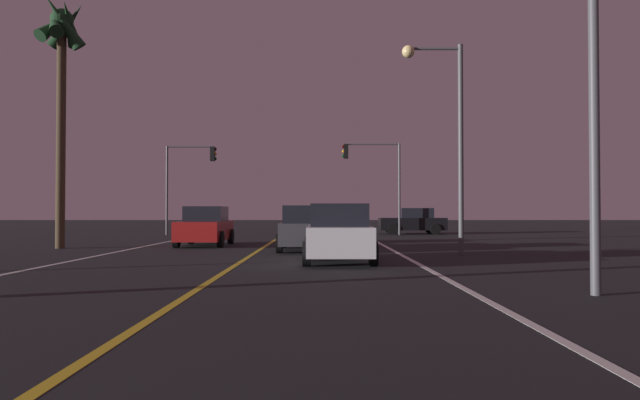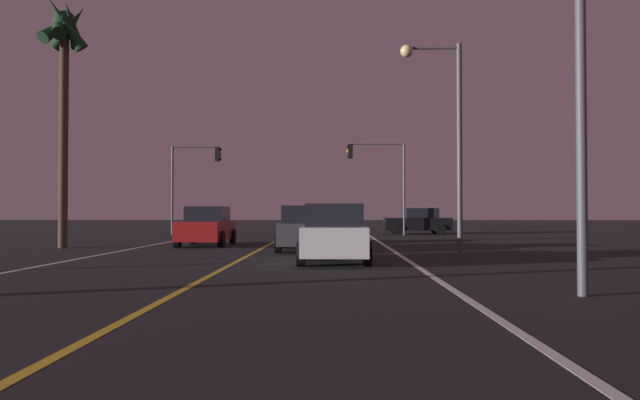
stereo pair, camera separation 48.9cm
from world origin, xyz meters
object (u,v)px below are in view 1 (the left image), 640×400
at_px(car_ahead_far, 308,229).
at_px(street_lamp_right_far, 448,119).
at_px(traffic_light_near_right, 374,167).
at_px(street_lamp_right_near, 557,28).
at_px(palm_tree_left_mid, 64,49).
at_px(car_oncoming, 208,227).
at_px(car_crossing_side, 415,221).
at_px(traffic_light_near_left, 193,169).
at_px(car_lead_same_lane, 341,234).

xyz_separation_m(car_ahead_far, street_lamp_right_far, (4.92, -2.03, 3.86)).
bearing_deg(car_ahead_far, traffic_light_near_right, -14.92).
xyz_separation_m(street_lamp_right_near, palm_tree_left_mid, (-14.60, 12.95, 3.32)).
bearing_deg(street_lamp_right_far, car_oncoming, -28.41).
bearing_deg(car_crossing_side, street_lamp_right_near, 86.00).
height_order(street_lamp_right_near, palm_tree_left_mid, palm_tree_left_mid).
relative_size(traffic_light_near_left, street_lamp_right_far, 0.77).
bearing_deg(street_lamp_right_near, traffic_light_near_right, -88.11).
height_order(car_lead_same_lane, street_lamp_right_near, street_lamp_right_near).
bearing_deg(traffic_light_near_left, car_ahead_far, -62.20).
relative_size(car_ahead_far, traffic_light_near_left, 0.77).
distance_m(street_lamp_right_far, palm_tree_left_mid, 15.52).
height_order(car_crossing_side, palm_tree_left_mid, palm_tree_left_mid).
bearing_deg(car_lead_same_lane, car_oncoming, 34.19).
height_order(traffic_light_near_right, traffic_light_near_left, traffic_light_near_right).
height_order(car_oncoming, street_lamp_right_far, street_lamp_right_far).
bearing_deg(street_lamp_right_near, car_oncoming, -58.25).
xyz_separation_m(car_lead_same_lane, street_lamp_right_near, (3.63, -6.66, 3.92)).
xyz_separation_m(car_oncoming, street_lamp_right_far, (9.32, -5.04, 3.86)).
relative_size(car_lead_same_lane, palm_tree_left_mid, 0.42).
xyz_separation_m(car_oncoming, traffic_light_near_right, (8.26, 11.47, 3.48)).
relative_size(car_ahead_far, street_lamp_right_near, 0.59).
distance_m(traffic_light_near_left, street_lamp_right_near, 28.99).
distance_m(car_crossing_side, street_lamp_right_far, 18.48).
xyz_separation_m(traffic_light_near_left, street_lamp_right_near, (12.36, -26.22, 0.58)).
height_order(traffic_light_near_right, palm_tree_left_mid, palm_tree_left_mid).
bearing_deg(palm_tree_left_mid, car_oncoming, 18.22).
bearing_deg(street_lamp_right_far, car_ahead_far, -22.38).
bearing_deg(car_oncoming, street_lamp_right_far, 61.59).
height_order(car_oncoming, car_ahead_far, same).
bearing_deg(palm_tree_left_mid, traffic_light_near_left, 80.43).
distance_m(car_lead_same_lane, street_lamp_right_far, 6.23).
bearing_deg(street_lamp_right_near, car_crossing_side, -94.00).
relative_size(car_crossing_side, traffic_light_near_left, 0.77).
bearing_deg(car_oncoming, street_lamp_right_near, 31.75).
xyz_separation_m(car_oncoming, car_crossing_side, (11.07, 12.95, 0.00)).
height_order(car_oncoming, palm_tree_left_mid, palm_tree_left_mid).
bearing_deg(traffic_light_near_right, traffic_light_near_left, 0.00).
relative_size(car_ahead_far, street_lamp_right_far, 0.59).
relative_size(car_oncoming, car_ahead_far, 1.00).
relative_size(car_crossing_side, car_lead_same_lane, 1.00).
relative_size(car_ahead_far, traffic_light_near_right, 0.74).
height_order(car_ahead_far, street_lamp_right_near, street_lamp_right_near).
bearing_deg(palm_tree_left_mid, car_ahead_far, -7.03).
bearing_deg(street_lamp_right_far, traffic_light_near_left, -52.74).
bearing_deg(car_oncoming, car_crossing_side, 139.49).
height_order(car_oncoming, car_lead_same_lane, same).
bearing_deg(traffic_light_near_left, car_lead_same_lane, -65.95).
relative_size(street_lamp_right_near, street_lamp_right_far, 1.00).
height_order(car_oncoming, car_crossing_side, same).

